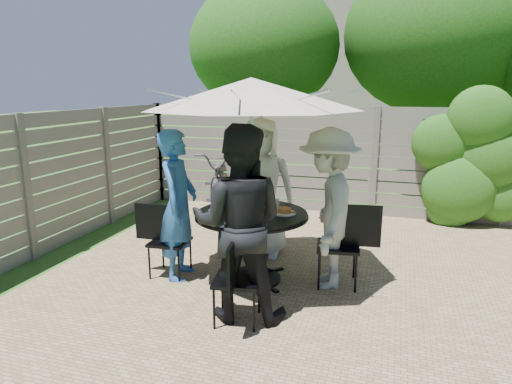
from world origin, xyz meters
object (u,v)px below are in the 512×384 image
(person_right, at_px, (328,209))
(glass_right, at_px, (276,205))
(chair_back, at_px, (262,231))
(chair_left, at_px, (169,255))
(coffee_cup, at_px, (263,203))
(glass_back, at_px, (246,200))
(plate_left, at_px, (220,209))
(plate_front, at_px, (247,220))
(glass_front, at_px, (258,213))
(chair_front, at_px, (237,297))
(person_back, at_px, (261,188))
(person_front, at_px, (239,224))
(patio_table, at_px, (252,234))
(person_left, at_px, (178,206))
(plate_right, at_px, (284,211))
(glass_left, at_px, (227,208))
(bicycle, at_px, (220,180))
(chair_right, at_px, (339,262))
(plate_back, at_px, (256,202))
(umbrella, at_px, (251,94))

(person_right, relative_size, glass_right, 12.50)
(chair_back, bearing_deg, chair_left, -43.47)
(coffee_cup, bearing_deg, chair_back, 107.32)
(chair_back, relative_size, glass_back, 6.76)
(plate_left, height_order, glass_right, glass_right)
(chair_back, relative_size, plate_front, 3.64)
(plate_left, distance_m, glass_front, 0.53)
(chair_front, distance_m, coffee_cup, 1.33)
(person_right, height_order, glass_front, person_right)
(glass_back, bearing_deg, glass_front, -58.28)
(chair_front, bearing_deg, glass_right, -13.55)
(person_back, xyz_separation_m, person_front, (0.28, -1.64, 0.03))
(person_back, xyz_separation_m, glass_front, (0.29, -1.06, -0.02))
(patio_table, height_order, glass_front, glass_front)
(patio_table, xyz_separation_m, person_left, (-0.82, -0.14, 0.29))
(chair_back, bearing_deg, plate_right, 21.96)
(plate_front, distance_m, plate_right, 0.51)
(plate_left, xyz_separation_m, glass_left, (0.12, -0.09, 0.05))
(glass_left, xyz_separation_m, glass_right, (0.48, 0.29, 0.00))
(patio_table, height_order, bicycle, bicycle)
(patio_table, height_order, glass_back, glass_back)
(patio_table, xyz_separation_m, chair_back, (-0.16, 0.95, -0.28))
(plate_front, bearing_deg, glass_right, 70.53)
(chair_right, xyz_separation_m, coffee_cup, (-0.89, 0.07, 0.58))
(glass_left, bearing_deg, person_back, 84.20)
(person_right, bearing_deg, bicycle, -148.19)
(glass_back, relative_size, glass_front, 1.00)
(patio_table, height_order, coffee_cup, coffee_cup)
(chair_back, bearing_deg, person_back, 1.36)
(person_left, bearing_deg, plate_right, -90.00)
(person_back, distance_m, person_right, 1.17)
(chair_left, relative_size, plate_right, 3.29)
(chair_back, xyz_separation_m, chair_right, (1.11, -0.79, -0.00))
(plate_front, bearing_deg, plate_back, 99.72)
(umbrella, relative_size, chair_back, 2.83)
(glass_right, bearing_deg, glass_left, -148.28)
(chair_back, bearing_deg, plate_left, -18.92)
(plate_back, relative_size, glass_left, 1.86)
(person_left, height_order, plate_right, person_left)
(person_front, bearing_deg, umbrella, -90.00)
(person_left, height_order, glass_front, person_left)
(person_back, height_order, plate_right, person_back)
(chair_back, height_order, chair_right, chair_back)
(plate_right, height_order, glass_right, glass_right)
(chair_right, xyz_separation_m, plate_front, (-0.89, -0.52, 0.55))
(umbrella, distance_m, glass_front, 1.24)
(glass_left, bearing_deg, glass_right, 31.72)
(chair_front, relative_size, plate_front, 3.34)
(chair_front, height_order, person_front, person_front)
(patio_table, xyz_separation_m, chair_front, (0.16, -0.95, -0.30))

